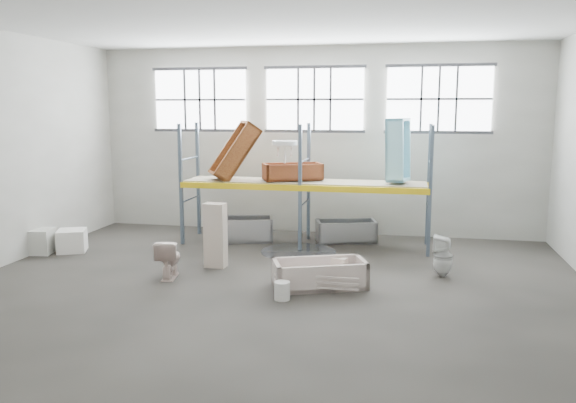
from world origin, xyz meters
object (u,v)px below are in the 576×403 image
(rust_tub_flat, at_px, (293,171))
(carton_near, at_px, (38,241))
(toilet_beige, at_px, (169,258))
(steel_tub_right, at_px, (346,231))
(toilet_white, at_px, (443,256))
(bucket, at_px, (282,291))
(steel_tub_left, at_px, (240,229))
(cistern_tall, at_px, (215,235))
(bathtub_beige, at_px, (320,274))
(blue_tub_upright, at_px, (398,150))

(rust_tub_flat, height_order, carton_near, rust_tub_flat)
(toilet_beige, bearing_deg, steel_tub_right, -139.68)
(steel_tub_right, distance_m, rust_tub_flat, 2.07)
(toilet_white, relative_size, bucket, 2.58)
(rust_tub_flat, bearing_deg, steel_tub_left, -179.72)
(cistern_tall, relative_size, steel_tub_left, 0.84)
(toilet_white, height_order, bucket, toilet_white)
(carton_near, bearing_deg, cistern_tall, -3.48)
(steel_tub_left, bearing_deg, toilet_white, -24.42)
(toilet_beige, relative_size, bucket, 2.40)
(cistern_tall, xyz_separation_m, steel_tub_right, (2.48, 2.94, -0.42))
(bathtub_beige, bearing_deg, cistern_tall, 137.31)
(steel_tub_right, bearing_deg, toilet_beige, -129.05)
(bathtub_beige, distance_m, steel_tub_left, 4.28)
(bucket, relative_size, carton_near, 0.49)
(steel_tub_left, height_order, steel_tub_right, steel_tub_left)
(cistern_tall, bearing_deg, bucket, -41.20)
(steel_tub_right, xyz_separation_m, carton_near, (-6.95, -2.66, 0.01))
(toilet_beige, bearing_deg, bathtub_beige, 169.53)
(rust_tub_flat, bearing_deg, toilet_white, -32.21)
(bathtub_beige, bearing_deg, toilet_white, 5.69)
(blue_tub_upright, bearing_deg, cistern_tall, -147.00)
(toilet_white, xyz_separation_m, blue_tub_upright, (-0.99, 2.17, 1.97))
(steel_tub_right, relative_size, blue_tub_upright, 1.00)
(toilet_white, distance_m, steel_tub_left, 5.39)
(steel_tub_left, relative_size, bucket, 5.04)
(toilet_beige, relative_size, toilet_white, 0.93)
(steel_tub_left, bearing_deg, cistern_tall, -85.76)
(toilet_white, relative_size, steel_tub_left, 0.51)
(rust_tub_flat, xyz_separation_m, blue_tub_upright, (2.56, -0.07, 0.57))
(steel_tub_left, bearing_deg, carton_near, -152.67)
(blue_tub_upright, relative_size, bucket, 4.52)
(cistern_tall, relative_size, toilet_white, 1.63)
(bucket, bearing_deg, cistern_tall, 135.74)
(blue_tub_upright, bearing_deg, carton_near, -165.30)
(bathtub_beige, distance_m, rust_tub_flat, 3.96)
(bathtub_beige, height_order, toilet_white, toilet_white)
(bucket, bearing_deg, rust_tub_flat, 98.94)
(steel_tub_right, bearing_deg, blue_tub_upright, -22.24)
(blue_tub_upright, distance_m, bucket, 5.14)
(bathtub_beige, distance_m, cistern_tall, 2.60)
(steel_tub_left, bearing_deg, toilet_beige, -97.93)
(toilet_white, xyz_separation_m, steel_tub_right, (-2.24, 2.68, -0.15))
(bathtub_beige, height_order, blue_tub_upright, blue_tub_upright)
(cistern_tall, height_order, steel_tub_right, cistern_tall)
(toilet_beige, bearing_deg, bucket, 150.43)
(toilet_white, distance_m, bucket, 3.55)
(toilet_white, bearing_deg, blue_tub_upright, -149.38)
(toilet_beige, distance_m, steel_tub_right, 4.99)
(cistern_tall, distance_m, carton_near, 4.50)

